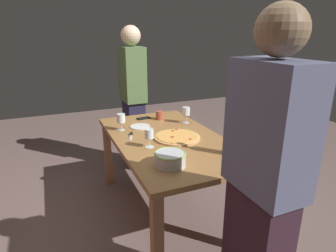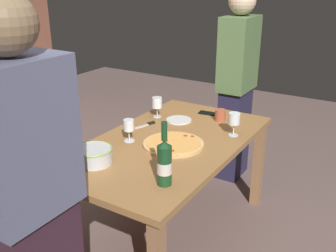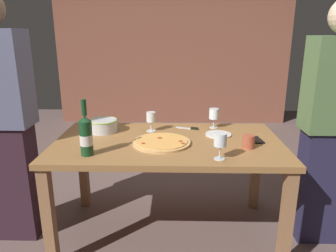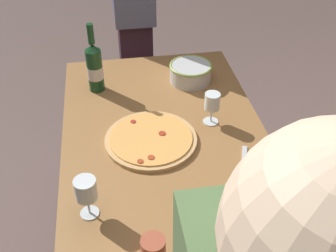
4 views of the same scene
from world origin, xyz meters
TOP-DOWN VIEW (x-y plane):
  - ground_plane at (0.00, 0.00)m, footprint 8.00×8.00m
  - dining_table at (0.00, 0.00)m, footprint 1.60×0.90m
  - brick_wall_back at (0.00, 3.20)m, footprint 3.77×0.16m
  - pizza at (-0.04, -0.07)m, footprint 0.40×0.40m
  - serving_bowl at (-0.50, 0.20)m, footprint 0.22×0.22m
  - wine_bottle at (-0.50, -0.29)m, footprint 0.08×0.08m
  - wine_glass_near_pizza at (0.36, 0.32)m, footprint 0.08×0.08m
  - wine_glass_by_bottle at (0.32, -0.33)m, footprint 0.08×0.08m
  - wine_glass_far_left at (-0.14, 0.22)m, footprint 0.07×0.07m
  - cup_amber at (0.54, -0.13)m, footprint 0.08×0.08m
  - side_plate at (0.37, 0.13)m, footprint 0.19×0.19m
  - cell_phone at (0.63, 0.01)m, footprint 0.09×0.15m
  - pizza_knife at (0.17, 0.28)m, footprint 0.18×0.08m
  - person_host at (1.12, -0.02)m, footprint 0.38×0.24m
  - person_guest_left at (-1.15, -0.04)m, footprint 0.41×0.24m

SIDE VIEW (x-z plane):
  - ground_plane at x=0.00m, z-range 0.00..0.00m
  - dining_table at x=0.00m, z-range 0.28..1.03m
  - side_plate at x=0.37m, z-range 0.75..0.76m
  - cell_phone at x=0.63m, z-range 0.75..0.76m
  - pizza_knife at x=0.17m, z-range 0.75..0.76m
  - pizza at x=-0.04m, z-range 0.75..0.77m
  - cup_amber at x=0.54m, z-range 0.75..0.84m
  - serving_bowl at x=-0.50m, z-range 0.75..0.85m
  - wine_glass_far_left at x=-0.14m, z-range 0.78..0.93m
  - wine_glass_near_pizza at x=0.36m, z-range 0.78..0.94m
  - wine_glass_by_bottle at x=0.32m, z-range 0.78..0.95m
  - person_host at x=1.12m, z-range 0.02..1.72m
  - wine_bottle at x=-0.50m, z-range 0.70..1.06m
  - person_guest_left at x=-1.15m, z-range 0.02..1.77m
  - brick_wall_back at x=0.00m, z-range 0.00..2.55m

